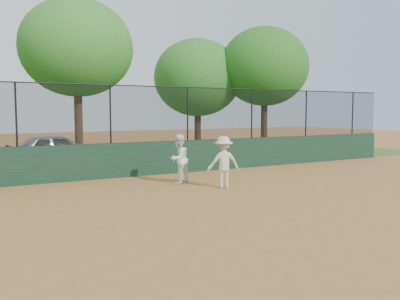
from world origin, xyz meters
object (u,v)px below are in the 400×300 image
tree_4 (265,67)px  tree_3 (198,78)px  player_second (179,159)px  tree_2 (77,48)px  player_main (223,162)px  parked_car (57,150)px

tree_4 → tree_3: bearing=145.3°
player_second → tree_3: (5.61, 8.41, 3.29)m
player_second → tree_2: bearing=-107.9°
player_main → tree_2: (-1.93, 8.73, 4.28)m
player_main → player_second: bearing=118.4°
player_main → tree_3: (4.84, 9.83, 3.30)m
tree_3 → player_main: bearing=-116.2°
player_main → tree_3: bearing=63.8°
parked_car → tree_4: tree_4 is taller
parked_car → tree_2: bearing=-58.6°
parked_car → tree_3: 8.82m
parked_car → player_main: (3.07, -7.93, 0.10)m
parked_car → tree_4: bearing=-94.1°
player_main → tree_2: tree_2 is taller
player_second → player_main: (0.77, -1.42, -0.01)m
player_second → player_main: 1.61m
parked_car → tree_2: 4.59m
tree_4 → tree_2: bearing=174.5°
tree_2 → tree_4: tree_2 is taller
player_second → player_main: bearing=91.5°
parked_car → tree_3: (7.91, 1.89, 3.40)m
player_main → parked_car: bearing=111.2°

